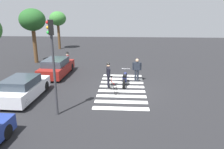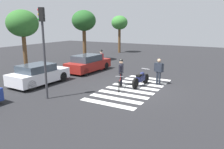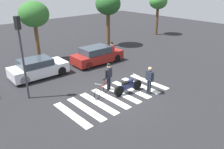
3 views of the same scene
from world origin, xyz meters
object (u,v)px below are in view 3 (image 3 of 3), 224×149
(leaning_bicycle, at_px, (102,90))
(pedestrian_bystander, at_px, (112,50))
(car_maroon_wagon, at_px, (97,55))
(officer_by_motorcycle, at_px, (109,74))
(car_white_van, at_px, (38,68))
(officer_on_foot, at_px, (149,78))
(police_motorcycle, at_px, (128,86))
(traffic_light_pole, at_px, (21,46))

(leaning_bicycle, height_order, pedestrian_bystander, pedestrian_bystander)
(pedestrian_bystander, xyz_separation_m, car_maroon_wagon, (-1.07, 0.67, -0.37))
(officer_by_motorcycle, distance_m, car_white_van, 5.59)
(leaning_bicycle, height_order, car_maroon_wagon, car_maroon_wagon)
(officer_on_foot, height_order, pedestrian_bystander, pedestrian_bystander)
(police_motorcycle, relative_size, officer_on_foot, 1.23)
(officer_by_motorcycle, bearing_deg, car_white_van, 115.26)
(traffic_light_pole, bearing_deg, car_maroon_wagon, 17.28)
(officer_by_motorcycle, distance_m, pedestrian_bystander, 5.34)
(police_motorcycle, xyz_separation_m, officer_on_foot, (0.92, -0.89, 0.54))
(car_white_van, xyz_separation_m, car_maroon_wagon, (5.02, -0.53, 0.02))
(officer_on_foot, relative_size, traffic_light_pole, 0.36)
(leaning_bicycle, distance_m, traffic_light_pole, 5.22)
(traffic_light_pole, bearing_deg, police_motorcycle, -35.38)
(car_white_van, bearing_deg, leaning_bicycle, -74.49)
(car_maroon_wagon, bearing_deg, officer_by_motorcycle, -120.32)
(traffic_light_pole, bearing_deg, officer_on_foot, -36.90)
(leaning_bicycle, height_order, officer_on_foot, officer_on_foot)
(police_motorcycle, xyz_separation_m, traffic_light_pole, (-4.94, 3.51, 2.73))
(leaning_bicycle, bearing_deg, police_motorcycle, -28.31)
(officer_on_foot, distance_m, car_maroon_wagon, 6.68)
(police_motorcycle, height_order, car_white_van, car_white_van)
(officer_on_foot, bearing_deg, officer_by_motorcycle, 126.43)
(officer_by_motorcycle, height_order, car_white_van, officer_by_motorcycle)
(police_motorcycle, distance_m, leaning_bicycle, 1.67)
(officer_by_motorcycle, xyz_separation_m, traffic_light_pole, (-4.34, 2.35, 2.15))
(officer_on_foot, bearing_deg, pedestrian_bystander, 69.61)
(police_motorcycle, bearing_deg, officer_by_motorcycle, 117.08)
(car_white_van, relative_size, car_maroon_wagon, 0.93)
(officer_on_foot, bearing_deg, leaning_bicycle, 144.83)
(leaning_bicycle, xyz_separation_m, officer_on_foot, (2.39, -1.69, 0.62))
(car_white_van, height_order, traffic_light_pole, traffic_light_pole)
(officer_on_foot, distance_m, officer_by_motorcycle, 2.55)
(officer_by_motorcycle, height_order, traffic_light_pole, traffic_light_pole)
(police_motorcycle, distance_m, car_white_van, 6.89)
(pedestrian_bystander, distance_m, car_white_van, 6.22)
(officer_by_motorcycle, xyz_separation_m, pedestrian_bystander, (3.71, 3.85, 0.00))
(leaning_bicycle, bearing_deg, traffic_light_pole, 141.94)
(pedestrian_bystander, height_order, traffic_light_pole, traffic_light_pole)
(officer_on_foot, relative_size, officer_by_motorcycle, 0.97)
(officer_by_motorcycle, relative_size, pedestrian_bystander, 1.00)
(officer_on_foot, relative_size, car_white_van, 0.43)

